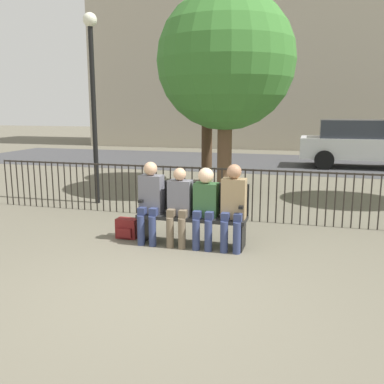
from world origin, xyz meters
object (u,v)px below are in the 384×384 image
(seated_person_3, at_px, (233,203))
(tree_2, at_px, (207,58))
(backpack, at_px, (127,228))
(parked_car_0, at_px, (362,143))
(seated_person_1, at_px, (179,203))
(seated_person_0, at_px, (150,198))
(seated_person_2, at_px, (205,203))
(park_bench, at_px, (193,211))
(tree_0, at_px, (226,61))
(lamp_post, at_px, (93,81))

(seated_person_3, bearing_deg, tree_2, 107.25)
(backpack, relative_size, parked_car_0, 0.08)
(seated_person_3, xyz_separation_m, parked_car_0, (2.67, 9.77, 0.15))
(seated_person_1, bearing_deg, seated_person_0, 179.48)
(seated_person_1, relative_size, seated_person_2, 0.99)
(backpack, xyz_separation_m, parked_car_0, (4.36, 9.67, 0.69))
(seated_person_2, xyz_separation_m, backpack, (-1.28, 0.11, -0.51))
(park_bench, bearing_deg, seated_person_2, -31.43)
(park_bench, xyz_separation_m, seated_person_3, (0.62, -0.13, 0.20))
(tree_0, xyz_separation_m, lamp_post, (-2.39, -1.87, -0.52))
(seated_person_3, relative_size, tree_0, 0.26)
(lamp_post, distance_m, parked_car_0, 9.76)
(seated_person_1, distance_m, tree_0, 4.81)
(park_bench, height_order, lamp_post, lamp_post)
(park_bench, relative_size, tree_2, 0.37)
(tree_0, bearing_deg, seated_person_1, -87.81)
(seated_person_1, distance_m, seated_person_3, 0.80)
(tree_0, bearing_deg, lamp_post, -142.09)
(park_bench, distance_m, tree_2, 6.31)
(backpack, distance_m, tree_0, 5.04)
(seated_person_0, height_order, tree_2, tree_2)
(seated_person_0, bearing_deg, tree_0, 85.95)
(seated_person_3, xyz_separation_m, lamp_post, (-3.35, 2.28, 1.85))
(lamp_post, bearing_deg, tree_2, 64.58)
(park_bench, height_order, tree_2, tree_2)
(park_bench, distance_m, tree_0, 4.79)
(seated_person_0, height_order, seated_person_2, seated_person_0)
(seated_person_3, bearing_deg, backpack, 176.52)
(backpack, distance_m, lamp_post, 3.64)
(seated_person_0, distance_m, lamp_post, 3.62)
(tree_0, relative_size, lamp_post, 1.20)
(seated_person_2, xyz_separation_m, lamp_post, (-2.94, 2.29, 1.88))
(tree_0, relative_size, parked_car_0, 1.11)
(seated_person_1, bearing_deg, tree_0, 92.19)
(seated_person_1, bearing_deg, lamp_post, 138.14)
(tree_0, height_order, lamp_post, tree_0)
(tree_0, height_order, tree_2, tree_0)
(seated_person_0, xyz_separation_m, parked_car_0, (3.93, 9.77, 0.16))
(tree_2, xyz_separation_m, lamp_post, (-1.60, -3.36, -0.78))
(seated_person_1, xyz_separation_m, tree_0, (-0.16, 4.15, 2.42))
(seated_person_1, height_order, parked_car_0, parked_car_0)
(park_bench, height_order, seated_person_0, seated_person_0)
(tree_0, bearing_deg, seated_person_2, -82.46)
(backpack, height_order, tree_2, tree_2)
(seated_person_0, bearing_deg, lamp_post, 132.61)
(parked_car_0, bearing_deg, park_bench, -108.85)
(seated_person_3, bearing_deg, parked_car_0, 74.70)
(backpack, height_order, lamp_post, lamp_post)
(park_bench, bearing_deg, seated_person_0, -168.69)
(seated_person_1, bearing_deg, backpack, 173.13)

